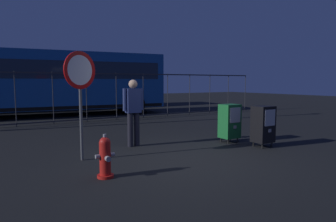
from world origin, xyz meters
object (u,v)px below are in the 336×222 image
stop_sign (80,83)px  pedestrian (133,109)px  newspaper_box_primary (263,124)px  newspaper_box_secondary (230,121)px  bus_far (51,80)px  fire_hydrant (105,157)px  bus_near (52,80)px

stop_sign → pedestrian: (1.49, 0.68, -0.65)m
newspaper_box_primary → newspaper_box_secondary: 0.91m
newspaper_box_secondary → stop_sign: (-3.89, 0.22, 1.03)m
pedestrian → bus_far: (0.33, 12.04, 0.76)m
pedestrian → fire_hydrant: bearing=-126.4°
pedestrian → bus_near: (-0.35, 8.22, 0.76)m
stop_sign → newspaper_box_primary: bearing=-14.5°
bus_near → bus_far: (0.68, 3.82, 0.00)m
bus_near → bus_far: same height
stop_sign → bus_far: 12.85m
fire_hydrant → newspaper_box_secondary: (3.87, 1.10, 0.22)m
pedestrian → newspaper_box_secondary: bearing=-20.6°
stop_sign → bus_far: (1.82, 12.72, 0.11)m
fire_hydrant → newspaper_box_primary: bearing=3.2°
pedestrian → newspaper_box_primary: bearing=-33.1°
newspaper_box_primary → bus_near: 10.50m
fire_hydrant → bus_near: 10.36m
newspaper_box_primary → newspaper_box_secondary: (-0.31, 0.86, 0.00)m
stop_sign → bus_near: bus_near is taller
fire_hydrant → newspaper_box_secondary: size_ratio=0.73×
newspaper_box_primary → bus_far: size_ratio=0.10×
newspaper_box_primary → bus_near: size_ratio=0.10×
bus_far → pedestrian: bearing=-93.0°
bus_far → fire_hydrant: bearing=-98.8°
stop_sign → bus_far: bearing=81.9°
stop_sign → pedestrian: bearing=24.5°
fire_hydrant → newspaper_box_secondary: newspaper_box_secondary is taller
pedestrian → bus_far: size_ratio=0.16×
fire_hydrant → bus_near: bearing=83.7°
fire_hydrant → bus_near: (1.13, 10.21, 1.36)m
pedestrian → bus_near: 8.26m
pedestrian → stop_sign: bearing=-155.5°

